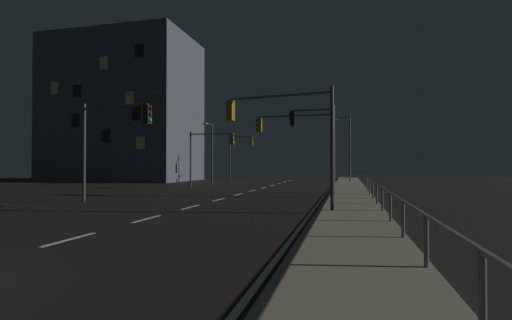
# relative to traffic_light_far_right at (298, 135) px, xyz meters

# --- Properties ---
(ground_plane) EXTENTS (112.00, 112.00, 0.00)m
(ground_plane) POSITION_rel_traffic_light_far_right_xyz_m (-4.28, -2.81, -3.98)
(ground_plane) COLOR black
(ground_plane) RESTS_ON ground
(sidewalk_right) EXTENTS (2.80, 77.00, 0.14)m
(sidewalk_right) POSITION_rel_traffic_light_far_right_xyz_m (3.23, -2.81, -3.91)
(sidewalk_right) COLOR gray
(sidewalk_right) RESTS_ON ground
(lane_markings_center) EXTENTS (0.14, 50.00, 0.01)m
(lane_markings_center) POSITION_rel_traffic_light_far_right_xyz_m (-4.28, 0.69, -3.97)
(lane_markings_center) COLOR silver
(lane_markings_center) RESTS_ON ground
(lane_edge_line) EXTENTS (0.14, 53.00, 0.01)m
(lane_edge_line) POSITION_rel_traffic_light_far_right_xyz_m (1.58, 2.19, -3.97)
(lane_edge_line) COLOR silver
(lane_edge_line) RESTS_ON ground
(traffic_light_far_right) EXTENTS (5.16, 0.34, 5.36)m
(traffic_light_far_right) POSITION_rel_traffic_light_far_right_xyz_m (0.00, 0.00, 0.00)
(traffic_light_far_right) COLOR #38383D
(traffic_light_far_right) RESTS_ON sidewalk_right
(traffic_light_far_left) EXTENTS (4.29, 0.35, 5.13)m
(traffic_light_far_left) POSITION_rel_traffic_light_far_right_xyz_m (-8.93, 7.55, -0.34)
(traffic_light_far_left) COLOR #38383D
(traffic_light_far_left) RESTS_ON ground
(traffic_light_near_right) EXTENTS (2.95, 0.35, 5.70)m
(traffic_light_near_right) POSITION_rel_traffic_light_far_right_xyz_m (1.08, 0.00, 0.10)
(traffic_light_near_right) COLOR #38383D
(traffic_light_near_right) RESTS_ON sidewalk_right
(traffic_light_far_center) EXTENTS (4.40, 0.63, 5.41)m
(traffic_light_far_center) POSITION_rel_traffic_light_far_right_xyz_m (-9.08, -6.58, -0.14)
(traffic_light_far_center) COLOR #38383D
(traffic_light_far_center) RESTS_ON ground
(traffic_light_overhead_east) EXTENTS (5.02, 0.93, 5.23)m
(traffic_light_overhead_east) POSITION_rel_traffic_light_far_right_xyz_m (0.25, -7.69, -0.09)
(traffic_light_overhead_east) COLOR #2D3033
(traffic_light_overhead_east) RESTS_ON sidewalk_right
(traffic_light_mid_left) EXTENTS (3.07, 0.47, 5.69)m
(traffic_light_mid_left) POSITION_rel_traffic_light_far_right_xyz_m (-9.47, 18.82, -0.03)
(traffic_light_mid_left) COLOR #2D3033
(traffic_light_mid_left) RESTS_ON ground
(street_lamp_across_street) EXTENTS (2.08, 0.77, 7.67)m
(street_lamp_across_street) POSITION_rel_traffic_light_far_right_xyz_m (3.11, 20.91, 0.76)
(street_lamp_across_street) COLOR #4C4C51
(street_lamp_across_street) RESTS_ON sidewalk_right
(street_lamp_median) EXTENTS (0.56, 2.05, 6.59)m
(street_lamp_median) POSITION_rel_traffic_light_far_right_xyz_m (-11.12, 13.49, 0.04)
(street_lamp_median) COLOR #38383D
(street_lamp_median) RESTS_ON ground
(barrier_fence) EXTENTS (0.09, 26.32, 0.98)m
(barrier_fence) POSITION_rel_traffic_light_far_right_xyz_m (4.48, -9.20, -3.10)
(barrier_fence) COLOR #59595E
(barrier_fence) RESTS_ON sidewalk_right
(building_distant) EXTENTS (18.57, 11.60, 18.93)m
(building_distant) POSITION_rel_traffic_light_far_right_xyz_m (-26.20, 20.35, 5.49)
(building_distant) COLOR #4C515B
(building_distant) RESTS_ON ground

